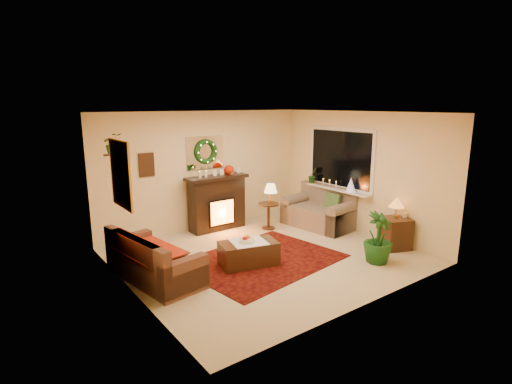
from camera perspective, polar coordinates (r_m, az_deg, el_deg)
floor at (r=7.47m, az=1.61°, el=-9.12°), size 5.00×5.00×0.00m
ceiling at (r=6.94m, az=1.74°, el=11.25°), size 5.00×5.00×0.00m
wall_back at (r=8.94m, az=-7.23°, el=3.08°), size 5.00×5.00×0.00m
wall_front at (r=5.54m, az=16.14°, el=-3.22°), size 5.00×5.00×0.00m
wall_left at (r=5.93m, az=-17.78°, el=-2.30°), size 4.50×4.50×0.00m
wall_right at (r=8.82m, az=14.61°, el=2.65°), size 4.50×4.50×0.00m
area_rug at (r=7.27m, az=0.78°, el=-9.67°), size 2.93×2.36×0.01m
sofa at (r=6.61m, az=-14.32°, el=-8.48°), size 1.06×1.89×0.77m
red_throw at (r=6.75m, az=-15.26°, el=-7.86°), size 0.78×1.27×0.02m
fireplace at (r=8.89m, az=-5.60°, el=-1.87°), size 1.25×0.40×1.14m
poinsettia at (r=8.92m, az=-3.90°, el=3.13°), size 0.23×0.23×0.23m
mantel_candle_a at (r=8.49m, az=-8.03°, el=2.28°), size 0.06×0.06×0.18m
mantel_candle_b at (r=8.58m, az=-7.15°, el=2.42°), size 0.06×0.06×0.17m
mantel_mirror at (r=8.87m, az=-7.24°, el=5.61°), size 0.92×0.02×0.72m
wreath at (r=8.83m, az=-7.12°, el=5.72°), size 0.55×0.11×0.55m
wall_art at (r=8.32m, az=-15.37°, el=3.77°), size 0.32×0.03×0.48m
gold_mirror at (r=6.12m, az=-18.79°, el=2.40°), size 0.03×0.84×1.00m
hanging_plant at (r=6.84m, az=-19.73°, el=5.21°), size 0.33×0.28×0.36m
loveseat at (r=9.17m, az=8.97°, el=-2.36°), size 1.08×1.66×0.91m
window_frame at (r=9.13m, az=11.96°, el=4.69°), size 0.03×1.86×1.36m
window_glass at (r=9.11m, az=11.90°, el=4.68°), size 0.02×1.70×1.22m
window_sill at (r=9.16m, az=11.33°, el=0.43°), size 0.22×1.86×0.04m
mini_tree at (r=8.83m, az=13.41°, el=1.01°), size 0.21×0.21×0.31m
sill_plant at (r=9.59m, az=8.06°, el=2.40°), size 0.27×0.22×0.49m
side_table_round at (r=8.92m, az=1.79°, el=-3.27°), size 0.52×0.52×0.59m
lamp_cream at (r=8.77m, az=2.11°, el=0.20°), size 0.29×0.29×0.45m
end_table_square at (r=8.22m, az=19.24°, el=-5.77°), size 0.64×0.64×0.60m
lamp_tiffany at (r=8.14m, az=19.38°, el=-2.49°), size 0.30×0.30×0.44m
coffee_table at (r=7.02m, az=-1.07°, el=-8.73°), size 1.08×0.76×0.41m
fruit_bowl at (r=6.92m, az=-1.31°, el=-6.94°), size 0.27×0.27×0.06m
floor_palm at (r=7.35m, az=17.08°, el=-6.31°), size 1.72×1.72×2.72m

